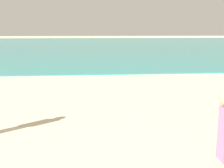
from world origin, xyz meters
TOP-DOWN VIEW (x-y plane):
  - water at (0.00, 45.40)m, footprint 160.00×60.00m

SIDE VIEW (x-z plane):
  - water at x=0.00m, z-range 0.00..0.06m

